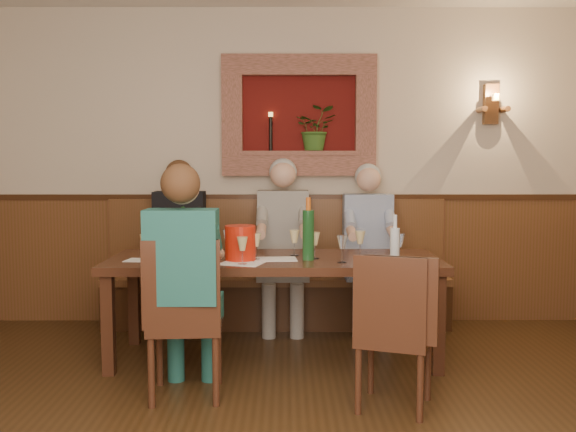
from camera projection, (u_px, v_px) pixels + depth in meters
name	position (u px, v px, depth m)	size (l,w,h in m)	color
room_shell	(266.00, 60.00, 2.73)	(6.04, 6.04, 2.82)	beige
wainscoting	(267.00, 357.00, 2.85)	(6.02, 6.02, 1.15)	#573718
wall_niche	(304.00, 121.00, 5.67)	(1.36, 0.30, 1.06)	#520E0B
wall_sconce	(491.00, 105.00, 5.65)	(0.25, 0.20, 0.35)	#573718
dining_table	(274.00, 268.00, 4.68)	(2.40, 0.90, 0.75)	#371D10
bench	(276.00, 289.00, 5.65)	(3.00, 0.45, 1.11)	#381E0F
chair_near_left	(186.00, 350.00, 3.95)	(0.47, 0.47, 1.00)	#371D10
chair_near_right	(394.00, 363.00, 3.76)	(0.52, 0.52, 0.93)	#371D10
person_bench_left	(178.00, 259.00, 5.52)	(0.44, 0.53, 1.46)	black
person_bench_mid	(283.00, 258.00, 5.52)	(0.44, 0.54, 1.47)	#625E5A
person_bench_right	(369.00, 261.00, 5.53)	(0.42, 0.52, 1.43)	navy
person_chair_front	(185.00, 302.00, 3.91)	(0.43, 0.52, 1.44)	navy
spittoon_bucket	(240.00, 243.00, 4.54)	(0.22, 0.22, 0.25)	red
wine_bottle_green_a	(308.00, 234.00, 4.55)	(0.08, 0.08, 0.45)	#19471E
wine_bottle_green_b	(183.00, 236.00, 4.74)	(0.07, 0.07, 0.37)	#19471E
water_bottle	(395.00, 245.00, 4.31)	(0.06, 0.06, 0.34)	silver
tasting_sheet_a	(143.00, 260.00, 4.54)	(0.25, 0.18, 0.00)	white
tasting_sheet_b	(275.00, 259.00, 4.59)	(0.30, 0.22, 0.00)	white
tasting_sheet_c	(413.00, 260.00, 4.53)	(0.26, 0.18, 0.00)	white
tasting_sheet_d	(241.00, 264.00, 4.40)	(0.28, 0.20, 0.00)	white
wine_glass_0	(145.00, 248.00, 4.50)	(0.08, 0.08, 0.19)	#D9C682
wine_glass_1	(171.00, 243.00, 4.78)	(0.08, 0.08, 0.19)	white
wine_glass_2	(191.00, 248.00, 4.50)	(0.08, 0.08, 0.19)	#D9C682
wine_glass_3	(228.00, 242.00, 4.79)	(0.08, 0.08, 0.19)	white
wine_glass_4	(256.00, 246.00, 4.57)	(0.08, 0.08, 0.19)	#D9C682
wine_glass_5	(295.00, 243.00, 4.77)	(0.08, 0.08, 0.19)	#D9C682
wine_glass_6	(342.00, 249.00, 4.45)	(0.08, 0.08, 0.19)	white
wine_glass_7	(360.00, 244.00, 4.71)	(0.08, 0.08, 0.19)	#D9C682
wine_glass_8	(399.00, 247.00, 4.54)	(0.08, 0.08, 0.19)	white
wine_glass_9	(242.00, 251.00, 4.35)	(0.08, 0.08, 0.19)	#D9C682
wine_glass_10	(315.00, 245.00, 4.63)	(0.08, 0.08, 0.19)	#D9C682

